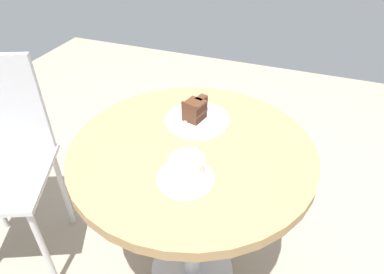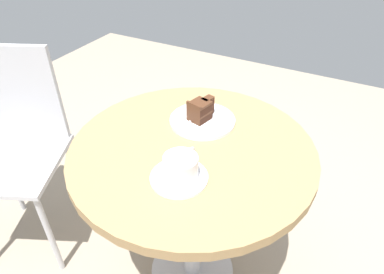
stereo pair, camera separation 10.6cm
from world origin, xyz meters
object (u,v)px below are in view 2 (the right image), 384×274
Objects in this scene: saucer at (179,177)px; napkin at (201,122)px; cake_plate at (202,120)px; cake_slice at (201,110)px; fork at (191,113)px; teaspoon at (191,186)px; coffee_cup at (181,166)px; cafe_chair at (16,136)px.

saucer reaches higher than napkin.
cake_slice reaches higher than cake_plate.
napkin is at bearing 159.77° from cake_plate.
teaspoon is at bearing -176.80° from fork.
cake_slice is at bearing 14.80° from saucer.
coffee_cup is 0.29m from cake_slice.
coffee_cup is 0.30m from cake_plate.
cake_plate is 0.26× the size of cafe_chair.
cake_slice is 0.12× the size of cafe_chair.
fork is (0.30, 0.13, -0.03)m from coffee_cup.
coffee_cup is 0.32m from fork.
cake_plate is at bearing 13.40° from saucer.
napkin is at bearing 14.35° from saucer.
cafe_chair is at bearing 108.21° from cake_slice.
coffee_cup is at bearing -165.54° from cake_plate.
teaspoon is 0.13× the size of cafe_chair.
cafe_chair reaches higher than saucer.
fork is (0.30, 0.12, 0.01)m from saucer.
cafe_chair is (-0.24, 0.73, -0.16)m from cake_plate.
napkin is at bearing 15.45° from coffee_cup.
fork is at bearing -4.04° from cafe_chair.
coffee_cup is at bearing -164.13° from cake_slice.
fork is 0.06m from napkin.
napkin is (0.28, 0.08, -0.04)m from coffee_cup.
cake_plate is (0.31, 0.12, -0.01)m from teaspoon.
teaspoon is 0.33m from cake_slice.
saucer is 0.30m from cake_plate.
cake_plate is 0.78m from cafe_chair.
saucer is 1.24× the size of fork.
cake_slice is at bearing 15.87° from coffee_cup.
coffee_cup is 0.69× the size of napkin.
cake_slice is (-0.00, 0.01, 0.04)m from cake_plate.
cake_slice reaches higher than saucer.
cake_slice is (0.29, 0.08, 0.04)m from saucer.
cake_slice is 0.06m from fork.
fork is at bearing 75.39° from cake_plate.
fork is (0.32, 0.17, 0.00)m from teaspoon.
cafe_chair is (0.05, 0.80, -0.20)m from coffee_cup.
cake_slice is 0.79m from cafe_chair.
cafe_chair is (-0.25, 0.68, -0.17)m from fork.
fork is 0.74m from cafe_chair.
fork is (0.01, 0.04, -0.03)m from cake_slice.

